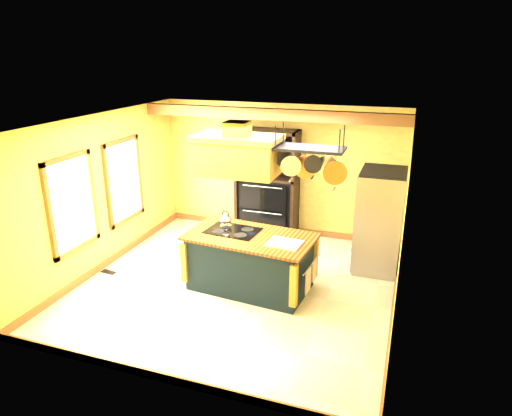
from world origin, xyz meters
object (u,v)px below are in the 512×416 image
Objects in this scene: kitchen_island at (250,261)px; hutch at (268,195)px; range_hood at (237,153)px; refrigerator at (379,223)px; pot_rack at (310,157)px.

hutch is at bearing 105.99° from kitchen_island.
range_hood reaches higher than refrigerator.
pot_rack is 0.62× the size of refrigerator.
range_hood is at bearing -180.00° from pot_rack.
range_hood is 0.74× the size of refrigerator.
pot_rack is at bearing 5.20° from kitchen_island.
kitchen_island is 1.77m from range_hood.
kitchen_island is 2.36m from hutch.
kitchen_island is 2.37m from refrigerator.
hutch reaches higher than refrigerator.
range_hood is at bearing -84.15° from hutch.
pot_rack is 0.49× the size of hutch.
hutch is (-0.43, 2.28, 0.39)m from kitchen_island.
pot_rack reaches higher than hutch.
hutch is (-1.35, 2.28, -1.39)m from pot_rack.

